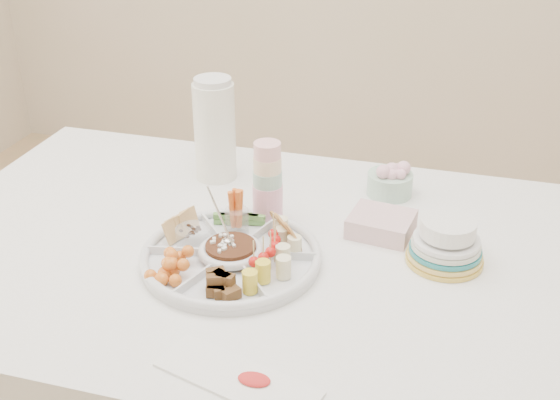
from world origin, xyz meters
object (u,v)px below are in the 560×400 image
(plate_stack, at_px, (446,241))
(party_tray, at_px, (231,254))
(dining_table, at_px, (249,375))
(thermos, at_px, (215,128))

(plate_stack, bearing_deg, party_tray, -163.63)
(party_tray, xyz_separation_m, plate_stack, (0.44, 0.13, 0.03))
(dining_table, height_order, thermos, thermos)
(thermos, height_order, plate_stack, thermos)
(dining_table, relative_size, party_tray, 4.00)
(plate_stack, bearing_deg, thermos, 157.25)
(party_tray, bearing_deg, thermos, 114.56)
(party_tray, height_order, plate_stack, plate_stack)
(party_tray, bearing_deg, dining_table, 85.65)
(party_tray, relative_size, thermos, 1.37)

